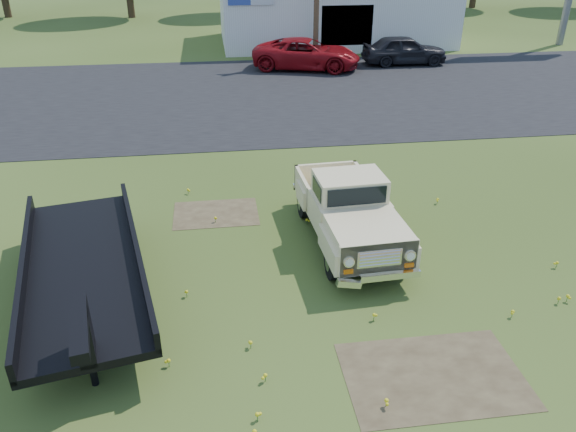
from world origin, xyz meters
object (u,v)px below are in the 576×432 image
Objects in this scene: vintage_pickup_truck at (348,209)px; red_pickup at (307,54)px; dark_sedan at (404,50)px; flatbed_trailer at (82,262)px.

vintage_pickup_truck is 18.01m from red_pickup.
red_pickup reaches higher than dark_sedan.
vintage_pickup_truck is 0.86× the size of red_pickup.
vintage_pickup_truck is 1.07× the size of dark_sedan.
dark_sedan is (7.38, 18.28, -0.11)m from vintage_pickup_truck.
flatbed_trailer is 1.20× the size of red_pickup.
dark_sedan is at bearing -69.31° from red_pickup.
red_pickup is (2.00, 17.89, -0.10)m from vintage_pickup_truck.
vintage_pickup_truck is 5.92m from flatbed_trailer.
flatbed_trailer is 1.48× the size of dark_sedan.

